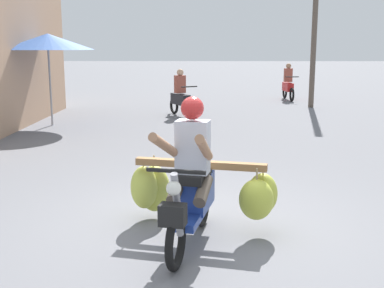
{
  "coord_description": "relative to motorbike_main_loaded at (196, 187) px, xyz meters",
  "views": [
    {
      "loc": [
        -0.01,
        -5.43,
        2.1
      ],
      "look_at": [
        -0.1,
        0.53,
        0.9
      ],
      "focal_mm": 46.3,
      "sensor_mm": 36.0,
      "label": 1
    }
  ],
  "objects": [
    {
      "name": "motorbike_distant_ahead_left",
      "position": [
        -0.52,
        9.43,
        0.02
      ],
      "size": [
        0.87,
        1.47,
        1.4
      ],
      "color": "black",
      "rests_on": "ground"
    },
    {
      "name": "motorbike_main_loaded",
      "position": [
        0.0,
        0.0,
        0.0
      ],
      "size": [
        1.78,
        1.91,
        1.58
      ],
      "color": "black",
      "rests_on": "ground"
    },
    {
      "name": "ground_plane",
      "position": [
        0.05,
        0.16,
        -0.55
      ],
      "size": [
        120.0,
        120.0,
        0.0
      ],
      "primitive_type": "plane",
      "color": "slate"
    },
    {
      "name": "motorbike_distant_ahead_right",
      "position": [
        3.46,
        13.95,
        0.02
      ],
      "size": [
        0.5,
        1.62,
        1.4
      ],
      "color": "black",
      "rests_on": "ground"
    },
    {
      "name": "market_umbrella_near_shop",
      "position": [
        -3.87,
        7.65,
        1.62
      ],
      "size": [
        2.36,
        2.36,
        2.38
      ],
      "color": "#99999E",
      "rests_on": "ground"
    },
    {
      "name": "utility_pole",
      "position": [
        3.85,
        11.64,
        2.06
      ],
      "size": [
        0.18,
        0.18,
        5.23
      ],
      "primitive_type": "cylinder",
      "color": "brown",
      "rests_on": "ground"
    }
  ]
}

